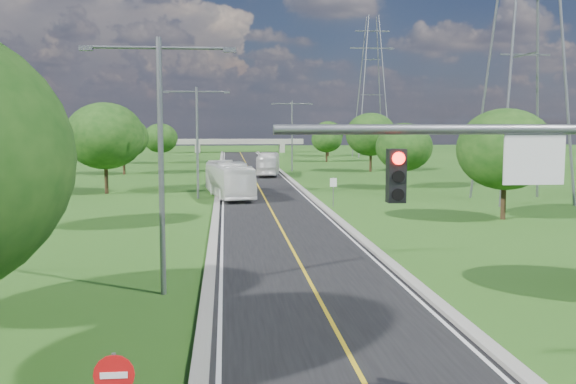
# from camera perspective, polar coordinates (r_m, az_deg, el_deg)

# --- Properties ---
(ground) EXTENTS (260.00, 260.00, 0.00)m
(ground) POSITION_cam_1_polar(r_m,az_deg,el_deg) (73.58, -2.84, 0.81)
(ground) COLOR #224914
(ground) RESTS_ON ground
(road) EXTENTS (8.00, 150.00, 0.06)m
(road) POSITION_cam_1_polar(r_m,az_deg,el_deg) (79.55, -3.05, 1.23)
(road) COLOR black
(road) RESTS_ON ground
(curb_left) EXTENTS (0.50, 150.00, 0.22)m
(curb_left) POSITION_cam_1_polar(r_m,az_deg,el_deg) (79.47, -6.11, 1.25)
(curb_left) COLOR gray
(curb_left) RESTS_ON ground
(curb_right) EXTENTS (0.50, 150.00, 0.22)m
(curb_right) POSITION_cam_1_polar(r_m,az_deg,el_deg) (79.84, 0.00, 1.31)
(curb_right) COLOR gray
(curb_right) RESTS_ON ground
(speed_limit_sign) EXTENTS (0.55, 0.09, 2.40)m
(speed_limit_sign) POSITION_cam_1_polar(r_m,az_deg,el_deg) (52.16, 4.05, 0.42)
(speed_limit_sign) COLOR slate
(speed_limit_sign) RESTS_ON ground
(overpass) EXTENTS (30.00, 3.00, 3.20)m
(overpass) POSITION_cam_1_polar(r_m,az_deg,el_deg) (153.29, -4.29, 4.43)
(overpass) COLOR gray
(overpass) RESTS_ON ground
(streetlight_near_left) EXTENTS (5.90, 0.25, 10.00)m
(streetlight_near_left) POSITION_cam_1_polar(r_m,az_deg,el_deg) (25.32, -11.26, 4.22)
(streetlight_near_left) COLOR slate
(streetlight_near_left) RESTS_ON ground
(streetlight_mid_left) EXTENTS (5.90, 0.25, 10.00)m
(streetlight_mid_left) POSITION_cam_1_polar(r_m,az_deg,el_deg) (58.25, -8.08, 5.24)
(streetlight_mid_left) COLOR slate
(streetlight_mid_left) RESTS_ON ground
(streetlight_far_right) EXTENTS (5.90, 0.25, 10.00)m
(streetlight_far_right) POSITION_cam_1_polar(r_m,az_deg,el_deg) (91.69, 0.36, 5.57)
(streetlight_far_right) COLOR slate
(streetlight_far_right) RESTS_ON ground
(power_tower_near) EXTENTS (9.00, 6.40, 28.00)m
(power_tower_near) POSITION_cam_1_polar(r_m,az_deg,el_deg) (59.44, 20.39, 12.74)
(power_tower_near) COLOR slate
(power_tower_near) RESTS_ON ground
(power_tower_far) EXTENTS (9.00, 6.40, 28.00)m
(power_tower_far) POSITION_cam_1_polar(r_m,az_deg,el_deg) (131.74, 7.45, 9.18)
(power_tower_far) COLOR slate
(power_tower_far) RESTS_ON ground
(tree_lb) EXTENTS (6.30, 6.30, 7.33)m
(tree_lb) POSITION_cam_1_polar(r_m,az_deg,el_deg) (43.09, -22.46, 2.85)
(tree_lb) COLOR black
(tree_lb) RESTS_ON ground
(tree_lc) EXTENTS (7.56, 7.56, 8.79)m
(tree_lc) POSITION_cam_1_polar(r_m,az_deg,el_deg) (64.23, -15.95, 4.81)
(tree_lc) COLOR black
(tree_lc) RESTS_ON ground
(tree_ld) EXTENTS (6.72, 6.72, 7.82)m
(tree_ld) POSITION_cam_1_polar(r_m,az_deg,el_deg) (88.24, -14.44, 4.72)
(tree_ld) COLOR black
(tree_ld) RESTS_ON ground
(tree_le) EXTENTS (5.88, 5.88, 6.84)m
(tree_le) POSITION_cam_1_polar(r_m,az_deg,el_deg) (111.75, -11.28, 4.72)
(tree_le) COLOR black
(tree_le) RESTS_ON ground
(tree_rb) EXTENTS (6.72, 6.72, 7.82)m
(tree_rb) POSITION_cam_1_polar(r_m,az_deg,el_deg) (47.42, 18.74, 3.62)
(tree_rb) COLOR black
(tree_rb) RESTS_ON ground
(tree_rc) EXTENTS (5.88, 5.88, 6.84)m
(tree_rc) POSITION_cam_1_polar(r_m,az_deg,el_deg) (67.81, 10.28, 3.95)
(tree_rc) COLOR black
(tree_rc) RESTS_ON ground
(tree_rd) EXTENTS (7.14, 7.14, 8.30)m
(tree_rd) POSITION_cam_1_polar(r_m,az_deg,el_deg) (91.53, 7.38, 5.10)
(tree_rd) COLOR black
(tree_rd) RESTS_ON ground
(tree_re) EXTENTS (5.46, 5.46, 6.35)m
(tree_re) POSITION_cam_1_polar(r_m,az_deg,el_deg) (114.64, 3.46, 4.70)
(tree_re) COLOR black
(tree_re) RESTS_ON ground
(tree_rf) EXTENTS (6.30, 6.30, 7.33)m
(tree_rf) POSITION_cam_1_polar(r_m,az_deg,el_deg) (134.93, 3.59, 5.16)
(tree_rf) COLOR black
(tree_rf) RESTS_ON ground
(bus_outbound) EXTENTS (3.69, 10.71, 2.92)m
(bus_outbound) POSITION_cam_1_polar(r_m,az_deg,el_deg) (83.78, -1.76, 2.50)
(bus_outbound) COLOR silver
(bus_outbound) RESTS_ON road
(bus_inbound) EXTENTS (4.60, 11.90, 3.24)m
(bus_inbound) POSITION_cam_1_polar(r_m,az_deg,el_deg) (58.80, -5.27, 1.12)
(bus_inbound) COLOR white
(bus_inbound) RESTS_ON road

